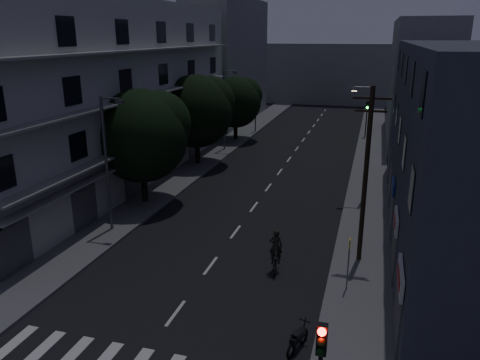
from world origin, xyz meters
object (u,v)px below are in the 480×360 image
Objects in this scene: bus_stop_sign at (349,255)px; cyclist at (276,257)px; utility_pole at (366,173)px; motorcycle at (298,340)px.

bus_stop_sign is 3.89m from cyclist.
utility_pole reaches higher than cyclist.
bus_stop_sign is (-0.41, -3.27, -2.98)m from utility_pole.
cyclist reaches higher than motorcycle.
bus_stop_sign is 1.10× the size of cyclist.
motorcycle is (-1.50, -4.78, -1.46)m from bus_stop_sign.
bus_stop_sign is at bearing -25.37° from cyclist.
motorcycle is at bearing -107.43° from bus_stop_sign.
utility_pole reaches higher than bus_stop_sign.
bus_stop_sign is 1.54× the size of motorcycle.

